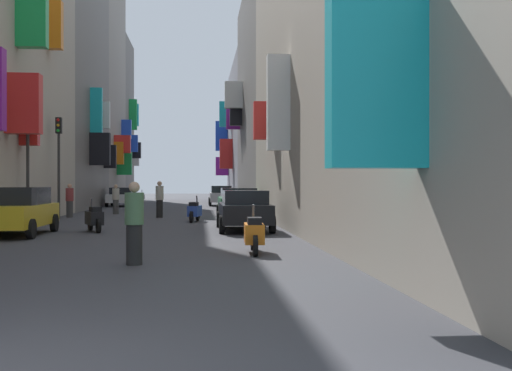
{
  "coord_description": "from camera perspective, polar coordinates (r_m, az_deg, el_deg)",
  "views": [
    {
      "loc": [
        2.0,
        -4.81,
        1.61
      ],
      "look_at": [
        4.35,
        20.03,
        1.56
      ],
      "focal_mm": 41.86,
      "sensor_mm": 36.0,
      "label": 1
    }
  ],
  "objects": [
    {
      "name": "parked_car_black",
      "position": [
        20.92,
        -1.15,
        -2.26
      ],
      "size": [
        1.84,
        4.4,
        1.4
      ],
      "color": "black",
      "rests_on": "ground"
    },
    {
      "name": "parked_car_yellow",
      "position": [
        20.38,
        -21.99,
        -2.2
      ],
      "size": [
        1.93,
        4.26,
        1.52
      ],
      "color": "gold",
      "rests_on": "ground"
    },
    {
      "name": "scooter_silver",
      "position": [
        55.56,
        -10.83,
        -1.08
      ],
      "size": [
        0.57,
        1.87,
        1.13
      ],
      "color": "#ADADB2",
      "rests_on": "ground"
    },
    {
      "name": "pedestrian_mid_street",
      "position": [
        33.21,
        -13.25,
        -1.3
      ],
      "size": [
        0.5,
        0.5,
        1.61
      ],
      "color": "#3F3F3F",
      "rests_on": "ground"
    },
    {
      "name": "building_left_far",
      "position": [
        62.3,
        -14.68,
        6.05
      ],
      "size": [
        7.04,
        7.3,
        16.14
      ],
      "color": "slate",
      "rests_on": "ground"
    },
    {
      "name": "building_right_mid_b",
      "position": [
        56.51,
        0.69,
        4.88
      ],
      "size": [
        7.33,
        17.65,
        12.63
      ],
      "color": "gray",
      "rests_on": "ground"
    },
    {
      "name": "building_right_near",
      "position": [
        20.01,
        12.79,
        16.39
      ],
      "size": [
        7.3,
        26.88,
        14.45
      ],
      "color": "#9E9384",
      "rests_on": "ground"
    },
    {
      "name": "pedestrian_near_left",
      "position": [
        29.2,
        -9.2,
        -1.32
      ],
      "size": [
        0.47,
        0.47,
        1.77
      ],
      "color": "black",
      "rests_on": "ground"
    },
    {
      "name": "building_left_mid_c",
      "position": [
        53.83,
        -16.23,
        8.74
      ],
      "size": [
        7.31,
        10.47,
        19.42
      ],
      "color": "gray",
      "rests_on": "ground"
    },
    {
      "name": "scooter_orange",
      "position": [
        13.97,
        -0.18,
        -4.61
      ],
      "size": [
        0.49,
        1.81,
        1.13
      ],
      "color": "orange",
      "rests_on": "ground"
    },
    {
      "name": "parked_car_white",
      "position": [
        45.22,
        -12.71,
        -1.01
      ],
      "size": [
        1.95,
        4.13,
        1.37
      ],
      "color": "white",
      "rests_on": "ground"
    },
    {
      "name": "pedestrian_crossing",
      "position": [
        12.21,
        -11.56,
        -3.57
      ],
      "size": [
        0.54,
        0.54,
        1.67
      ],
      "color": "black",
      "rests_on": "ground"
    },
    {
      "name": "scooter_black",
      "position": [
        21.03,
        -15.19,
        -3.03
      ],
      "size": [
        0.79,
        1.71,
        1.13
      ],
      "color": "black",
      "rests_on": "ground"
    },
    {
      "name": "parked_car_silver",
      "position": [
        45.26,
        -3.37,
        -0.94
      ],
      "size": [
        1.85,
        4.15,
        1.5
      ],
      "color": "#B7B7BC",
      "rests_on": "ground"
    },
    {
      "name": "building_left_mid_b",
      "position": [
        42.6,
        -19.19,
        10.15
      ],
      "size": [
        7.26,
        12.6,
        18.11
      ],
      "color": "slate",
      "rests_on": "ground"
    },
    {
      "name": "parked_car_green",
      "position": [
        28.92,
        -1.73,
        -1.57
      ],
      "size": [
        2.01,
        4.32,
        1.43
      ],
      "color": "#236638",
      "rests_on": "ground"
    },
    {
      "name": "building_right_mid_a",
      "position": [
        40.3,
        3.23,
        8.36
      ],
      "size": [
        7.24,
        15.47,
        14.79
      ],
      "color": "slate",
      "rests_on": "ground"
    },
    {
      "name": "scooter_blue",
      "position": [
        25.85,
        -5.89,
        -2.44
      ],
      "size": [
        0.64,
        1.81,
        1.13
      ],
      "color": "#2D4CAD",
      "rests_on": "ground"
    },
    {
      "name": "traffic_light_near_corner",
      "position": [
        24.7,
        -20.98,
        3.24
      ],
      "size": [
        0.26,
        0.34,
        4.36
      ],
      "color": "#2D2D2D",
      "rests_on": "ground"
    },
    {
      "name": "traffic_light_far_corner",
      "position": [
        29.34,
        -18.33,
        3.19
      ],
      "size": [
        0.26,
        0.34,
        4.74
      ],
      "color": "#2D2D2D",
      "rests_on": "ground"
    },
    {
      "name": "ground_plane",
      "position": [
        34.9,
        -8.7,
        -2.54
      ],
      "size": [
        140.0,
        140.0,
        0.0
      ],
      "primitive_type": "plane",
      "color": "#38383D"
    },
    {
      "name": "pedestrian_near_right",
      "position": [
        30.5,
        -17.38,
        -1.39
      ],
      "size": [
        0.46,
        0.46,
        1.65
      ],
      "color": "#3C3C3C",
      "rests_on": "ground"
    }
  ]
}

